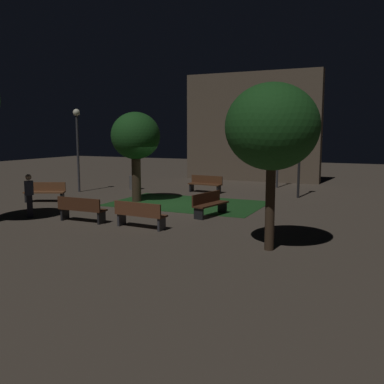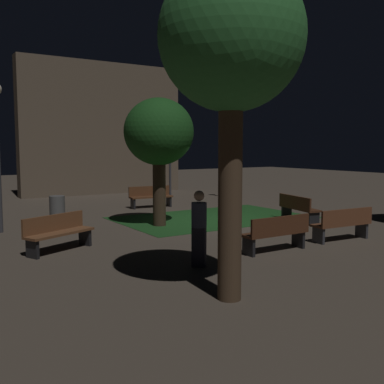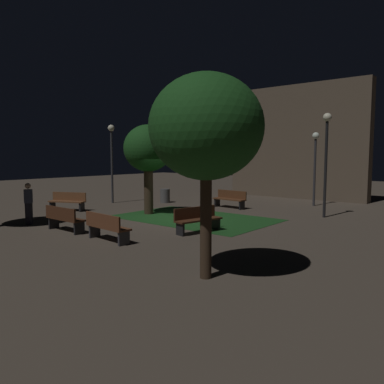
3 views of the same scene
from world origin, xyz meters
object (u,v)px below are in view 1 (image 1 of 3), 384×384
at_px(bench_back_row, 140,214).
at_px(lamp_post_plaza_west, 278,141).
at_px(bench_near_trees, 206,183).
at_px(pedestrian, 29,195).
at_px(bench_path_side, 209,203).
at_px(trash_bin, 134,183).
at_px(bench_front_left, 45,191).
at_px(tree_right_canopy, 136,137).
at_px(tree_back_left, 272,128).
at_px(lamp_post_near_wall, 77,136).
at_px(lamp_post_path_center, 300,135).
at_px(bench_by_lamp, 81,209).

relative_size(bench_back_row, lamp_post_plaza_west, 0.47).
relative_size(bench_near_trees, pedestrian, 1.14).
height_order(bench_path_side, trash_bin, bench_path_side).
distance_m(bench_front_left, lamp_post_plaza_west, 12.76).
relative_size(tree_right_canopy, lamp_post_plaza_west, 1.05).
distance_m(bench_back_row, trash_bin, 9.72).
distance_m(tree_back_left, pedestrian, 9.53).
bearing_deg(lamp_post_near_wall, pedestrian, -65.69).
height_order(bench_near_trees, trash_bin, bench_near_trees).
distance_m(lamp_post_path_center, pedestrian, 12.32).
distance_m(bench_by_lamp, bench_near_trees, 8.78).
distance_m(bench_path_side, lamp_post_plaza_west, 9.59).
bearing_deg(lamp_post_near_wall, bench_front_left, -77.24).
height_order(bench_by_lamp, lamp_post_plaza_west, lamp_post_plaza_west).
bearing_deg(bench_near_trees, bench_by_lamp, -97.16).
relative_size(tree_right_canopy, lamp_post_path_center, 0.91).
relative_size(bench_back_row, lamp_post_near_wall, 0.42).
height_order(bench_path_side, pedestrian, pedestrian).
height_order(bench_back_row, pedestrian, pedestrian).
bearing_deg(lamp_post_near_wall, bench_path_side, -20.47).
bearing_deg(trash_bin, bench_near_trees, 8.06).
bearing_deg(pedestrian, bench_near_trees, 68.99).
distance_m(bench_near_trees, lamp_post_plaza_west, 5.09).
bearing_deg(bench_back_row, lamp_post_near_wall, 140.52).
height_order(bench_by_lamp, tree_right_canopy, tree_right_canopy).
bearing_deg(lamp_post_plaza_west, tree_right_canopy, -121.86).
height_order(bench_by_lamp, tree_back_left, tree_back_left).
height_order(tree_back_left, lamp_post_path_center, lamp_post_path_center).
height_order(lamp_post_plaza_west, lamp_post_near_wall, lamp_post_near_wall).
height_order(lamp_post_path_center, lamp_post_plaza_west, lamp_post_path_center).
distance_m(lamp_post_near_wall, trash_bin, 3.92).
height_order(tree_back_left, lamp_post_near_wall, tree_back_left).
height_order(tree_back_left, lamp_post_plaza_west, tree_back_left).
bearing_deg(trash_bin, bench_front_left, -105.62).
bearing_deg(bench_path_side, bench_near_trees, 113.89).
relative_size(bench_near_trees, tree_right_canopy, 0.45).
distance_m(bench_back_row, bench_front_left, 7.37).
relative_size(bench_by_lamp, bench_near_trees, 0.98).
relative_size(bench_front_left, bench_path_side, 0.99).
bearing_deg(bench_front_left, pedestrian, -55.07).
height_order(bench_by_lamp, bench_near_trees, same).
xyz_separation_m(bench_back_row, pedestrian, (-4.67, -0.10, 0.37)).
bearing_deg(tree_back_left, trash_bin, 137.70).
distance_m(bench_by_lamp, lamp_post_plaza_west, 13.07).
distance_m(bench_front_left, lamp_post_near_wall, 4.19).
height_order(bench_near_trees, lamp_post_near_wall, lamp_post_near_wall).
relative_size(bench_back_row, tree_right_canopy, 0.45).
height_order(bench_path_side, lamp_post_plaza_west, lamp_post_plaza_west).
bearing_deg(lamp_post_near_wall, bench_by_lamp, -50.35).
bearing_deg(bench_back_row, lamp_post_plaza_west, 82.32).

